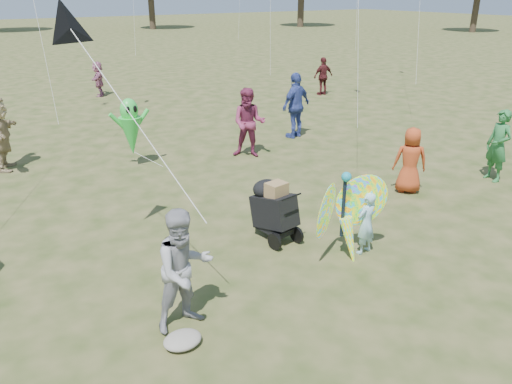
% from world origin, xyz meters
% --- Properties ---
extents(ground, '(160.00, 160.00, 0.00)m').
position_xyz_m(ground, '(0.00, 0.00, 0.00)').
color(ground, '#51592B').
rests_on(ground, ground).
extents(child_girl, '(0.43, 0.31, 1.10)m').
position_xyz_m(child_girl, '(1.32, 0.46, 0.55)').
color(child_girl, '#9ACCDB').
rests_on(child_girl, ground).
extents(adult_man, '(0.84, 0.67, 1.68)m').
position_xyz_m(adult_man, '(-2.07, 0.33, 0.84)').
color(adult_man, '#97969C').
rests_on(adult_man, ground).
extents(grey_bag, '(0.50, 0.41, 0.16)m').
position_xyz_m(grey_bag, '(-2.31, -0.03, 0.08)').
color(grey_bag, gray).
rests_on(grey_bag, ground).
extents(crowd_a, '(0.84, 0.81, 1.45)m').
position_xyz_m(crowd_a, '(4.10, 1.94, 0.73)').
color(crowd_a, '#AA3D1B').
rests_on(crowd_a, ground).
extents(crowd_c, '(1.21, 0.72, 1.93)m').
position_xyz_m(crowd_c, '(4.71, 6.80, 0.97)').
color(crowd_c, '#354592').
rests_on(crowd_c, ground).
extents(crowd_d, '(1.03, 1.78, 1.82)m').
position_xyz_m(crowd_d, '(-3.09, 8.45, 0.91)').
color(crowd_d, tan).
rests_on(crowd_d, ground).
extents(crowd_e, '(1.12, 1.10, 1.83)m').
position_xyz_m(crowd_e, '(2.53, 6.00, 0.91)').
color(crowd_e, '#7D294B').
rests_on(crowd_e, ground).
extents(crowd_f, '(0.52, 0.68, 1.67)m').
position_xyz_m(crowd_f, '(6.36, 1.33, 0.84)').
color(crowd_f, '#286B35').
rests_on(crowd_f, ground).
extents(crowd_h, '(0.93, 0.44, 1.56)m').
position_xyz_m(crowd_h, '(9.65, 11.34, 0.78)').
color(crowd_h, '#4B191C').
rests_on(crowd_h, ground).
extents(crowd_j, '(0.89, 1.38, 1.42)m').
position_xyz_m(crowd_j, '(1.69, 16.30, 0.71)').
color(crowd_j, '#A05B79').
rests_on(crowd_j, ground).
extents(jogging_stroller, '(0.58, 1.09, 1.09)m').
position_xyz_m(jogging_stroller, '(0.34, 1.77, 0.61)').
color(jogging_stroller, black).
rests_on(jogging_stroller, ground).
extents(butterfly_kite, '(1.74, 0.75, 1.72)m').
position_xyz_m(butterfly_kite, '(0.90, 0.51, 0.76)').
color(butterfly_kite, '#F75927').
rests_on(butterfly_kite, ground).
extents(delta_kite_rig, '(1.28, 2.68, 2.73)m').
position_xyz_m(delta_kite_rig, '(-2.48, 2.76, 3.65)').
color(delta_kite_rig, black).
rests_on(delta_kite_rig, ground).
extents(alien_kite, '(1.12, 0.69, 1.74)m').
position_xyz_m(alien_kite, '(-0.36, 6.87, 0.97)').
color(alien_kite, green).
rests_on(alien_kite, ground).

